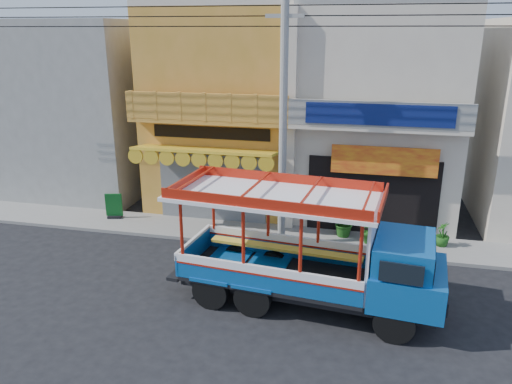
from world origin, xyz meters
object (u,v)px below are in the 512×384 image
songthaew_truck (325,254)px  potted_plant_a (345,222)px  utility_pole (288,101)px  potted_plant_b (368,230)px  potted_plant_c (443,234)px  green_sign (114,208)px

songthaew_truck → potted_plant_a: 5.00m
utility_pole → potted_plant_a: bearing=29.7°
potted_plant_a → potted_plant_b: potted_plant_a is taller
potted_plant_c → green_sign: bearing=-80.0°
utility_pole → potted_plant_a: 4.95m
songthaew_truck → green_sign: 9.91m
potted_plant_a → potted_plant_b: 0.92m
songthaew_truck → potted_plant_a: size_ratio=7.23×
green_sign → potted_plant_a: size_ratio=0.97×
green_sign → potted_plant_a: 8.94m
songthaew_truck → potted_plant_b: bearing=76.2°
utility_pole → songthaew_truck: 5.36m
green_sign → potted_plant_c: bearing=0.2°
songthaew_truck → potted_plant_b: size_ratio=7.92×
potted_plant_b → potted_plant_c: bearing=-138.2°
songthaew_truck → utility_pole: bearing=114.0°
green_sign → potted_plant_b: (9.75, -0.25, 0.05)m
utility_pole → green_sign: utility_pole is taller
potted_plant_b → potted_plant_c: potted_plant_b is taller
utility_pole → potted_plant_b: utility_pole is taller
potted_plant_a → potted_plant_c: 3.32m
potted_plant_a → potted_plant_c: potted_plant_a is taller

